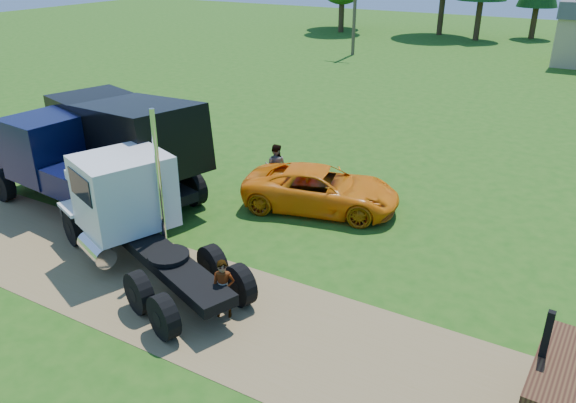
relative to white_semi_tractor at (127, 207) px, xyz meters
The scene contains 8 objects.
ground 6.14m from the white_semi_tractor, ahead, with size 140.00×140.00×0.00m, color #1F5111.
dirt_track 6.14m from the white_semi_tractor, ahead, with size 120.00×4.20×0.01m, color olive.
white_semi_tractor is the anchor object (origin of this frame).
black_dump_truck 5.07m from the white_semi_tractor, 137.27° to the left, with size 8.99×4.92×3.82m.
navy_truck 4.62m from the white_semi_tractor, 161.36° to the left, with size 7.39×3.20×3.14m.
orange_pickup 6.63m from the white_semi_tractor, 59.47° to the left, with size 2.45×5.32×1.48m, color orange.
spectator_a 4.33m from the white_semi_tractor, 14.55° to the right, with size 0.56×0.37×1.54m, color #999999.
spectator_b 6.61m from the white_semi_tractor, 81.14° to the left, with size 0.83×0.65×1.72m, color #999999.
Camera 1 is at (5.35, -9.23, 8.33)m, focal length 35.00 mm.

